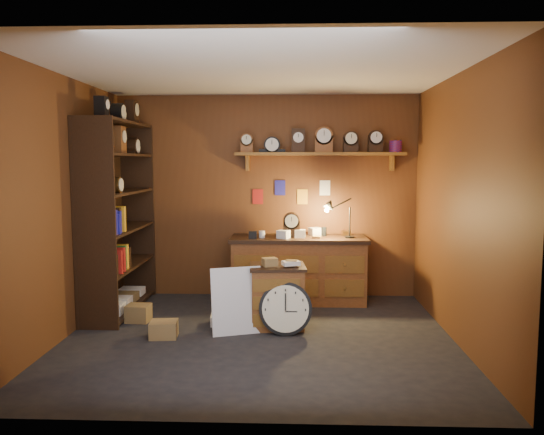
{
  "coord_description": "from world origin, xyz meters",
  "views": [
    {
      "loc": [
        0.34,
        -5.32,
        1.82
      ],
      "look_at": [
        0.13,
        0.35,
        1.22
      ],
      "focal_mm": 35.0,
      "sensor_mm": 36.0,
      "label": 1
    }
  ],
  "objects_px": {
    "low_cabinet": "(277,293)",
    "big_round_clock": "(285,309)",
    "shelving_unit": "(115,209)",
    "workbench": "(299,266)"
  },
  "relations": [
    {
      "from": "low_cabinet",
      "to": "big_round_clock",
      "type": "distance_m",
      "value": 0.3
    },
    {
      "from": "shelving_unit",
      "to": "big_round_clock",
      "type": "relative_size",
      "value": 4.59
    },
    {
      "from": "low_cabinet",
      "to": "big_round_clock",
      "type": "xyz_separation_m",
      "value": [
        0.09,
        -0.26,
        -0.1
      ]
    },
    {
      "from": "shelving_unit",
      "to": "workbench",
      "type": "height_order",
      "value": "shelving_unit"
    },
    {
      "from": "big_round_clock",
      "to": "low_cabinet",
      "type": "bearing_deg",
      "value": 109.67
    },
    {
      "from": "big_round_clock",
      "to": "workbench",
      "type": "bearing_deg",
      "value": 83.37
    },
    {
      "from": "low_cabinet",
      "to": "big_round_clock",
      "type": "bearing_deg",
      "value": -75.0
    },
    {
      "from": "shelving_unit",
      "to": "low_cabinet",
      "type": "distance_m",
      "value": 2.24
    },
    {
      "from": "workbench",
      "to": "low_cabinet",
      "type": "height_order",
      "value": "workbench"
    },
    {
      "from": "workbench",
      "to": "low_cabinet",
      "type": "distance_m",
      "value": 1.11
    }
  ]
}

